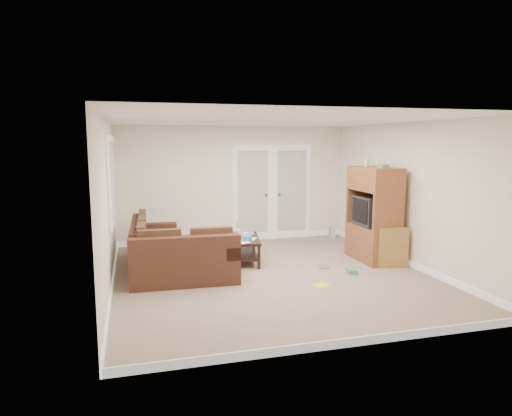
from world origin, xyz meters
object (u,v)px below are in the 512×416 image
object	(u,v)px
side_cabinet	(388,241)
tv_armoire	(373,214)
sectional_sofa	(167,254)
coffee_table	(244,248)

from	to	relation	value
side_cabinet	tv_armoire	bearing A→B (deg)	119.90
sectional_sofa	side_cabinet	size ratio (longest dim) A/B	2.27
tv_armoire	side_cabinet	xyz separation A→B (m)	(0.12, -0.33, -0.46)
coffee_table	side_cabinet	bearing A→B (deg)	-8.72
sectional_sofa	tv_armoire	world-z (taller)	tv_armoire
sectional_sofa	coffee_table	xyz separation A→B (m)	(1.39, 0.32, -0.06)
sectional_sofa	tv_armoire	distance (m)	3.75
sectional_sofa	side_cabinet	world-z (taller)	side_cabinet
coffee_table	side_cabinet	distance (m)	2.58
tv_armoire	side_cabinet	bearing A→B (deg)	-70.37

